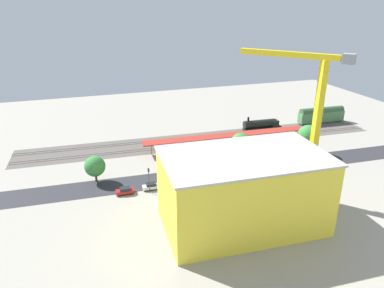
{
  "coord_description": "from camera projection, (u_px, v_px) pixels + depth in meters",
  "views": [
    {
      "loc": [
        38.25,
        83.85,
        43.84
      ],
      "look_at": [
        11.11,
        0.03,
        8.53
      ],
      "focal_mm": 33.77,
      "sensor_mm": 36.0,
      "label": 1
    }
  ],
  "objects": [
    {
      "name": "passenger_coach",
      "position": [
        321.0,
        115.0,
        136.82
      ],
      "size": [
        18.37,
        3.84,
        6.21
      ],
      "color": "black",
      "rests_on": "ground"
    },
    {
      "name": "box_truck_0",
      "position": [
        222.0,
        182.0,
        89.33
      ],
      "size": [
        9.68,
        2.72,
        3.64
      ],
      "color": "black",
      "rests_on": "ground"
    },
    {
      "name": "street_tree_0",
      "position": [
        95.0,
        166.0,
        91.9
      ],
      "size": [
        5.34,
        5.34,
        7.06
      ],
      "color": "brown",
      "rests_on": "ground"
    },
    {
      "name": "traffic_light",
      "position": [
        149.0,
        177.0,
        86.48
      ],
      "size": [
        0.5,
        0.36,
        6.58
      ],
      "color": "#333333",
      "rests_on": "ground"
    },
    {
      "name": "locomotive",
      "position": [
        262.0,
        125.0,
        130.23
      ],
      "size": [
        14.39,
        3.42,
        5.18
      ],
      "color": "black",
      "rests_on": "ground"
    },
    {
      "name": "construction_roof_slab",
      "position": [
        245.0,
        156.0,
        70.24
      ],
      "size": [
        33.28,
        20.37,
        0.4
      ],
      "primitive_type": "cube",
      "rotation": [
        0.0,
        0.0,
        -0.04
      ],
      "color": "#B7B2A8",
      "rests_on": "construction_building"
    },
    {
      "name": "parked_car_0",
      "position": [
        281.0,
        167.0,
        99.79
      ],
      "size": [
        4.72,
        1.99,
        1.65
      ],
      "color": "black",
      "rests_on": "ground"
    },
    {
      "name": "box_truck_1",
      "position": [
        180.0,
        190.0,
        85.74
      ],
      "size": [
        9.65,
        2.58,
        3.65
      ],
      "color": "black",
      "rests_on": "ground"
    },
    {
      "name": "rail_bed",
      "position": [
        203.0,
        140.0,
        121.19
      ],
      "size": [
        119.63,
        19.43,
        0.01
      ],
      "primitive_type": "cube",
      "rotation": [
        0.0,
        0.0,
        -0.04
      ],
      "color": "#5B544C",
      "rests_on": "ground"
    },
    {
      "name": "parked_car_4",
      "position": [
        179.0,
        183.0,
        91.08
      ],
      "size": [
        4.87,
        2.09,
        1.62
      ],
      "color": "black",
      "rests_on": "ground"
    },
    {
      "name": "parked_car_6",
      "position": [
        125.0,
        191.0,
        87.34
      ],
      "size": [
        4.45,
        1.98,
        1.69
      ],
      "color": "black",
      "rests_on": "ground"
    },
    {
      "name": "street_asphalt",
      "position": [
        233.0,
        171.0,
        99.27
      ],
      "size": [
        119.41,
        13.93,
        0.01
      ],
      "primitive_type": "cube",
      "rotation": [
        0.0,
        0.0,
        -0.04
      ],
      "color": "#2D2D33",
      "rests_on": "ground"
    },
    {
      "name": "tower_crane",
      "position": [
        309.0,
        117.0,
        79.4
      ],
      "size": [
        17.13,
        19.69,
        33.94
      ],
      "color": "gray",
      "rests_on": "ground"
    },
    {
      "name": "street_tree_2",
      "position": [
        308.0,
        135.0,
        108.5
      ],
      "size": [
        6.35,
        6.35,
        9.08
      ],
      "color": "brown",
      "rests_on": "ground"
    },
    {
      "name": "parked_car_3",
      "position": [
        207.0,
        178.0,
        93.88
      ],
      "size": [
        4.77,
        2.03,
        1.76
      ],
      "color": "black",
      "rests_on": "ground"
    },
    {
      "name": "construction_building",
      "position": [
        243.0,
        191.0,
        73.17
      ],
      "size": [
        32.66,
        19.75,
        15.37
      ],
      "primitive_type": "cube",
      "rotation": [
        0.0,
        0.0,
        -0.04
      ],
      "color": "yellow",
      "rests_on": "ground"
    },
    {
      "name": "track_rails",
      "position": [
        203.0,
        140.0,
        121.12
      ],
      "size": [
        119.04,
        13.0,
        0.12
      ],
      "color": "#9E9EA8",
      "rests_on": "ground"
    },
    {
      "name": "parked_car_2",
      "position": [
        233.0,
        174.0,
        95.79
      ],
      "size": [
        4.68,
        1.87,
        1.67
      ],
      "color": "black",
      "rests_on": "ground"
    },
    {
      "name": "platform_canopy_near",
      "position": [
        226.0,
        136.0,
        114.17
      ],
      "size": [
        53.48,
        6.47,
        4.05
      ],
      "color": "#A82D23",
      "rests_on": "ground"
    },
    {
      "name": "ground_plane",
      "position": [
        230.0,
        168.0,
        101.3
      ],
      "size": [
        190.62,
        190.62,
        0.0
      ],
      "primitive_type": "plane",
      "color": "#9E998C",
      "rests_on": "ground"
    },
    {
      "name": "street_tree_1",
      "position": [
        241.0,
        143.0,
        102.9
      ],
      "size": [
        5.83,
        5.83,
        8.78
      ],
      "color": "brown",
      "rests_on": "ground"
    },
    {
      "name": "parked_car_1",
      "position": [
        259.0,
        171.0,
        97.75
      ],
      "size": [
        4.59,
        1.96,
        1.71
      ],
      "color": "black",
      "rests_on": "ground"
    },
    {
      "name": "parked_car_5",
      "position": [
        151.0,
        187.0,
        89.43
      ],
      "size": [
        4.3,
        1.96,
        1.72
      ],
      "color": "black",
      "rests_on": "ground"
    }
  ]
}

